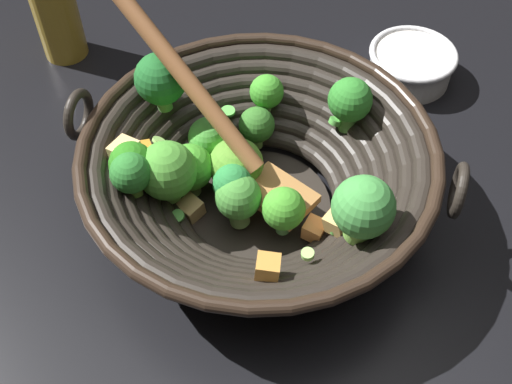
{
  "coord_description": "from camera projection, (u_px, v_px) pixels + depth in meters",
  "views": [
    {
      "loc": [
        -0.36,
        0.22,
        0.55
      ],
      "look_at": [
        0.0,
        0.0,
        0.03
      ],
      "focal_mm": 44.94,
      "sensor_mm": 36.0,
      "label": 1
    }
  ],
  "objects": [
    {
      "name": "ground_plane",
      "position": [
        259.0,
        210.0,
        0.69
      ],
      "size": [
        4.0,
        4.0,
        0.0
      ],
      "primitive_type": "plane",
      "color": "black"
    },
    {
      "name": "wok",
      "position": [
        255.0,
        170.0,
        0.64
      ],
      "size": [
        0.36,
        0.36,
        0.2
      ],
      "color": "black",
      "rests_on": "ground"
    },
    {
      "name": "prep_bowl",
      "position": [
        411.0,
        64.0,
        0.81
      ],
      "size": [
        0.11,
        0.11,
        0.04
      ],
      "color": "silver",
      "rests_on": "ground"
    }
  ]
}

